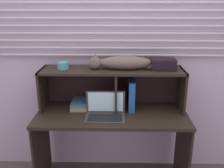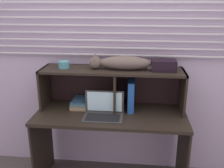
# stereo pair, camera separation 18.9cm
# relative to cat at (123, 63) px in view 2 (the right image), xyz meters

# --- Properties ---
(back_panel_with_blinds) EXTENTS (4.40, 0.08, 2.50)m
(back_panel_with_blinds) POSITION_rel_cat_xyz_m (-0.10, 0.22, 0.03)
(back_panel_with_blinds) COLOR #B8A8C5
(back_panel_with_blinds) RESTS_ON ground
(desk) EXTENTS (1.40, 0.60, 0.77)m
(desk) POSITION_rel_cat_xyz_m (-0.10, -0.12, -0.61)
(desk) COLOR black
(desk) RESTS_ON ground
(hutch_shelf_unit) EXTENTS (1.35, 0.34, 0.39)m
(hutch_shelf_unit) POSITION_rel_cat_xyz_m (-0.10, 0.03, -0.17)
(hutch_shelf_unit) COLOR black
(hutch_shelf_unit) RESTS_ON desk
(cat) EXTENTS (0.80, 0.15, 0.14)m
(cat) POSITION_rel_cat_xyz_m (0.00, 0.00, 0.00)
(cat) COLOR brown
(cat) RESTS_ON hutch_shelf_unit
(laptop) EXTENTS (0.36, 0.22, 0.22)m
(laptop) POSITION_rel_cat_xyz_m (-0.16, -0.20, -0.41)
(laptop) COLOR #323232
(laptop) RESTS_ON desk
(binder_upright) EXTENTS (0.06, 0.26, 0.29)m
(binder_upright) POSITION_rel_cat_xyz_m (0.09, 0.00, -0.31)
(binder_upright) COLOR #1D4E9C
(binder_upright) RESTS_ON desk
(book_stack) EXTENTS (0.19, 0.25, 0.08)m
(book_stack) POSITION_rel_cat_xyz_m (-0.40, 0.00, -0.41)
(book_stack) COLOR tan
(book_stack) RESTS_ON desk
(small_basket) EXTENTS (0.10, 0.10, 0.06)m
(small_basket) POSITION_rel_cat_xyz_m (-0.56, 0.00, -0.03)
(small_basket) COLOR teal
(small_basket) RESTS_ON hutch_shelf_unit
(storage_box) EXTENTS (0.22, 0.16, 0.10)m
(storage_box) POSITION_rel_cat_xyz_m (0.37, 0.00, -0.01)
(storage_box) COLOR black
(storage_box) RESTS_ON hutch_shelf_unit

